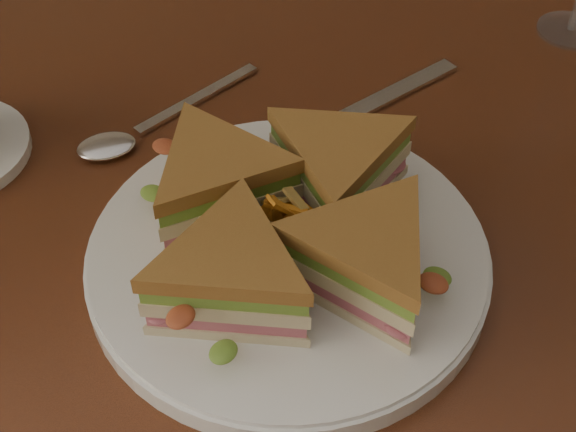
{
  "coord_description": "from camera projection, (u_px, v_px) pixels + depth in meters",
  "views": [
    {
      "loc": [
        -0.16,
        -0.4,
        1.18
      ],
      "look_at": [
        -0.04,
        -0.05,
        0.8
      ],
      "focal_mm": 50.0,
      "sensor_mm": 36.0,
      "label": 1
    }
  ],
  "objects": [
    {
      "name": "table",
      "position": [
        317.0,
        282.0,
        0.68
      ],
      "size": [
        1.2,
        0.8,
        0.75
      ],
      "color": "#37180C",
      "rests_on": "ground"
    },
    {
      "name": "sandwich_wedges",
      "position": [
        288.0,
        221.0,
        0.53
      ],
      "size": [
        0.27,
        0.27,
        0.06
      ],
      "color": "beige",
      "rests_on": "plate"
    },
    {
      "name": "plate",
      "position": [
        288.0,
        258.0,
        0.56
      ],
      "size": [
        0.28,
        0.28,
        0.02
      ],
      "primitive_type": "cylinder",
      "color": "silver",
      "rests_on": "table"
    },
    {
      "name": "spoon",
      "position": [
        130.0,
        135.0,
        0.66
      ],
      "size": [
        0.17,
        0.09,
        0.01
      ],
      "rotation": [
        0.0,
        0.0,
        0.46
      ],
      "color": "silver",
      "rests_on": "table"
    },
    {
      "name": "crisps_mound",
      "position": [
        288.0,
        225.0,
        0.54
      ],
      "size": [
        0.09,
        0.09,
        0.05
      ],
      "primitive_type": null,
      "color": "orange",
      "rests_on": "plate"
    },
    {
      "name": "knife",
      "position": [
        354.0,
        114.0,
        0.68
      ],
      "size": [
        0.21,
        0.08,
        0.0
      ],
      "rotation": [
        0.0,
        0.0,
        0.34
      ],
      "color": "silver",
      "rests_on": "table"
    }
  ]
}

